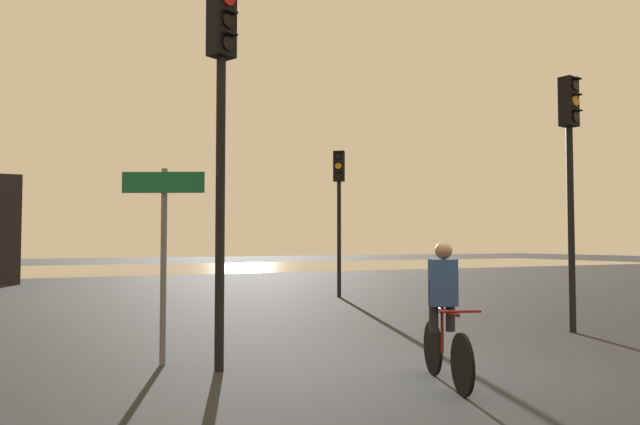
# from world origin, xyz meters

# --- Properties ---
(ground_plane) EXTENTS (120.00, 120.00, 0.00)m
(ground_plane) POSITION_xyz_m (0.00, 0.00, 0.00)
(ground_plane) COLOR black
(water_strip) EXTENTS (80.00, 16.00, 0.01)m
(water_strip) POSITION_xyz_m (0.00, 32.33, 0.00)
(water_strip) COLOR #9E937F
(water_strip) RESTS_ON ground
(traffic_light_near_right) EXTENTS (0.36, 0.38, 4.62)m
(traffic_light_near_right) POSITION_xyz_m (4.08, 2.02, 3.20)
(traffic_light_near_right) COLOR black
(traffic_light_near_right) RESTS_ON ground
(traffic_light_near_left) EXTENTS (0.39, 0.41, 4.90)m
(traffic_light_near_left) POSITION_xyz_m (-2.60, 1.66, 3.38)
(traffic_light_near_left) COLOR black
(traffic_light_near_left) RESTS_ON ground
(traffic_light_far_right) EXTENTS (0.41, 0.42, 4.31)m
(traffic_light_far_right) POSITION_xyz_m (3.72, 10.15, 3.00)
(traffic_light_far_right) COLOR black
(traffic_light_far_right) RESTS_ON ground
(direction_sign_post) EXTENTS (0.98, 0.55, 2.60)m
(direction_sign_post) POSITION_xyz_m (-3.16, 2.35, 1.70)
(direction_sign_post) COLOR slate
(direction_sign_post) RESTS_ON ground
(cyclist) EXTENTS (0.70, 1.62, 1.62)m
(cyclist) POSITION_xyz_m (-0.51, -0.18, 0.82)
(cyclist) COLOR black
(cyclist) RESTS_ON ground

